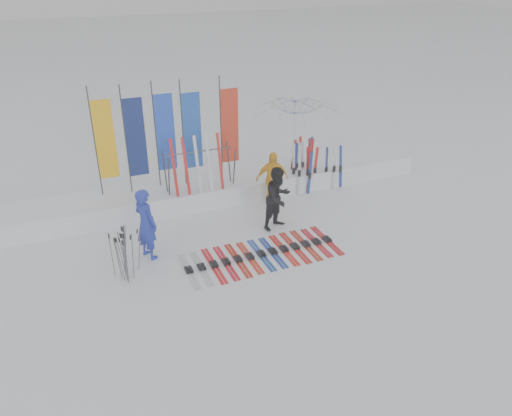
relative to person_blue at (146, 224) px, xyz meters
name	(u,v)px	position (x,y,z in m)	size (l,w,h in m)	color
ground	(274,274)	(2.62, -1.94, -0.94)	(120.00, 120.00, 0.00)	white
snow_bank	(214,189)	(2.62, 2.66, -0.64)	(14.00, 1.60, 0.60)	white
person_blue	(146,224)	(0.00, 0.00, 0.00)	(0.69, 0.45, 1.89)	#1C2DA4
person_black	(278,198)	(3.70, 0.16, -0.04)	(0.88, 0.68, 1.81)	black
person_yellow	(272,179)	(4.13, 1.52, -0.09)	(1.01, 0.42, 1.72)	#FFB610
tent_canopy	(296,135)	(5.99, 3.66, 0.40)	(2.94, 3.00, 2.70)	white
ski_row	(261,254)	(2.66, -1.07, -0.91)	(4.03, 1.69, 0.07)	silver
pole_cluster	(124,255)	(-0.68, -0.70, -0.34)	(0.73, 0.70, 1.26)	#595B60
feather_flags	(166,134)	(1.28, 2.84, 1.30)	(4.26, 0.21, 3.20)	#383A3F
ski_rack	(200,164)	(2.09, 2.26, 0.44)	(2.04, 0.80, 1.23)	#383A3F
upright_skis	(309,166)	(5.73, 2.18, -0.16)	(1.68, 1.03, 1.69)	silver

